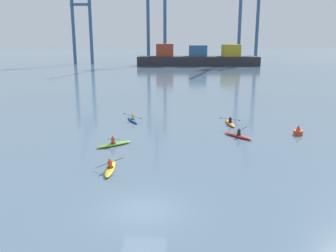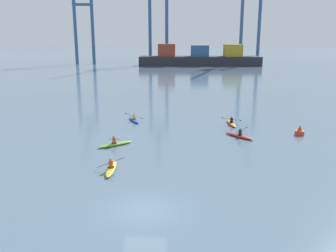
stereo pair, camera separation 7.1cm
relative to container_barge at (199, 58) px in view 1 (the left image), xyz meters
name	(u,v)px [view 1 (the left image)]	position (x,y,z in m)	size (l,w,h in m)	color
ground_plane	(145,209)	(-11.81, -108.26, -2.59)	(800.00, 800.00, 0.00)	slate
container_barge	(199,58)	(0.00, 0.00, 0.00)	(42.24, 9.12, 7.49)	#28282D
gantry_crane_west	(82,16)	(-42.13, 7.88, 14.52)	(7.61, 16.59, 35.23)	#335684
gantry_crane_west_mid	(158,12)	(-14.68, 8.33, 16.03)	(7.39, 17.38, 37.29)	#335684
gantry_crane_east_mid	(251,12)	(19.31, 8.64, 16.01)	(7.74, 16.34, 38.57)	#335684
channel_buoy	(300,131)	(2.36, -92.62, -2.23)	(0.90, 0.90, 1.00)	red
kayak_lime	(115,144)	(-15.22, -96.29, -2.42)	(3.08, 2.52, 0.95)	#7ABC2D
kayak_orange	(231,123)	(-3.61, -88.29, -2.42)	(2.27, 3.43, 0.95)	orange
kayak_yellow	(111,168)	(-14.60, -102.29, -2.42)	(2.17, 3.41, 1.07)	yellow
kayak_red	(239,135)	(-3.71, -93.48, -2.42)	(2.60, 3.02, 0.95)	red
kayak_blue	(134,120)	(-14.51, -86.70, -2.42)	(2.04, 3.38, 1.05)	#2856B2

